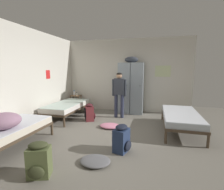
{
  "coord_description": "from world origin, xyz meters",
  "views": [
    {
      "loc": [
        1.09,
        -3.94,
        1.62
      ],
      "look_at": [
        0.0,
        0.24,
        0.95
      ],
      "focal_mm": 26.72,
      "sensor_mm": 36.0,
      "label": 1
    }
  ],
  "objects": [
    {
      "name": "locker_bank",
      "position": [
        0.23,
        2.14,
        0.97
      ],
      "size": [
        0.9,
        0.55,
        2.07
      ],
      "color": "#8C99A3",
      "rests_on": "ground_plane"
    },
    {
      "name": "water_bottle",
      "position": [
        -2.11,
        2.19,
        0.66
      ],
      "size": [
        0.07,
        0.07,
        0.2
      ],
      "color": "white",
      "rests_on": "shelf_unit"
    },
    {
      "name": "bed_left_front",
      "position": [
        -1.78,
        -1.4,
        0.38
      ],
      "size": [
        0.9,
        1.9,
        0.49
      ],
      "color": "#473828",
      "rests_on": "ground_plane"
    },
    {
      "name": "bedding_heap",
      "position": [
        -1.7,
        -1.49,
        0.64
      ],
      "size": [
        0.63,
        0.61,
        0.3
      ],
      "color": "gray",
      "rests_on": "bed_left_front"
    },
    {
      "name": "bed_right",
      "position": [
        1.78,
        0.64,
        0.38
      ],
      "size": [
        0.9,
        1.9,
        0.49
      ],
      "color": "#473828",
      "rests_on": "ground_plane"
    },
    {
      "name": "backpack_olive",
      "position": [
        -0.56,
        -1.96,
        0.26
      ],
      "size": [
        0.38,
        0.39,
        0.55
      ],
      "color": "#566038",
      "rests_on": "ground_plane"
    },
    {
      "name": "bed_left_rear",
      "position": [
        -1.78,
        1.02,
        0.38
      ],
      "size": [
        0.9,
        1.9,
        0.49
      ],
      "color": "#473828",
      "rests_on": "ground_plane"
    },
    {
      "name": "ground_plane",
      "position": [
        0.0,
        0.0,
        0.0
      ],
      "size": [
        7.75,
        7.75,
        0.0
      ],
      "primitive_type": "plane",
      "color": "slate"
    },
    {
      "name": "person_traveler",
      "position": [
        -0.06,
        1.43,
        0.91
      ],
      "size": [
        0.48,
        0.2,
        1.51
      ],
      "color": "#2D334C",
      "rests_on": "ground_plane"
    },
    {
      "name": "clothes_pile_grey",
      "position": [
        0.13,
        -1.41,
        0.04
      ],
      "size": [
        0.54,
        0.45,
        0.09
      ],
      "color": "slate",
      "rests_on": "ground_plane"
    },
    {
      "name": "backpack_maroon",
      "position": [
        -0.89,
        0.86,
        0.26
      ],
      "size": [
        0.41,
        0.4,
        0.55
      ],
      "color": "maroon",
      "rests_on": "ground_plane"
    },
    {
      "name": "clothes_pile_pink",
      "position": [
        -0.09,
        0.39,
        0.05
      ],
      "size": [
        0.59,
        0.46,
        0.1
      ],
      "color": "pink",
      "rests_on": "ground_plane"
    },
    {
      "name": "room_backdrop",
      "position": [
        -1.18,
        1.22,
        1.38
      ],
      "size": [
        4.77,
        4.9,
        2.75
      ],
      "color": "beige",
      "rests_on": "ground_plane"
    },
    {
      "name": "shelf_unit",
      "position": [
        -2.03,
        2.17,
        0.35
      ],
      "size": [
        0.38,
        0.3,
        0.57
      ],
      "color": "#99704C",
      "rests_on": "ground_plane"
    },
    {
      "name": "backpack_navy",
      "position": [
        0.49,
        -0.88,
        0.26
      ],
      "size": [
        0.39,
        0.37,
        0.55
      ],
      "color": "navy",
      "rests_on": "ground_plane"
    },
    {
      "name": "lotion_bottle",
      "position": [
        -1.96,
        2.13,
        0.63
      ],
      "size": [
        0.06,
        0.06,
        0.14
      ],
      "color": "white",
      "rests_on": "shelf_unit"
    }
  ]
}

